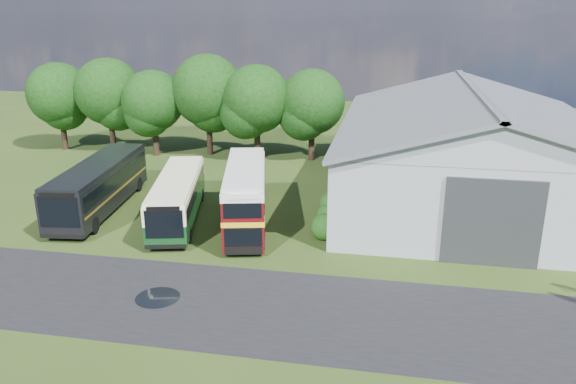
% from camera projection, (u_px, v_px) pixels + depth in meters
% --- Properties ---
extents(ground, '(120.00, 120.00, 0.00)m').
position_uv_depth(ground, '(206.00, 274.00, 30.18)').
color(ground, '#233811').
rests_on(ground, ground).
extents(asphalt_road, '(60.00, 8.00, 0.02)m').
position_uv_depth(asphalt_road, '(246.00, 307.00, 26.85)').
color(asphalt_road, black).
rests_on(asphalt_road, ground).
extents(puddle, '(2.20, 2.20, 0.01)m').
position_uv_depth(puddle, '(158.00, 298.00, 27.65)').
color(puddle, black).
rests_on(puddle, ground).
extents(storage_shed, '(18.80, 24.80, 8.15)m').
position_uv_depth(storage_shed, '(470.00, 143.00, 41.11)').
color(storage_shed, gray).
rests_on(storage_shed, ground).
extents(tree_far_left, '(6.12, 6.12, 8.64)m').
position_uv_depth(tree_far_left, '(59.00, 94.00, 54.94)').
color(tree_far_left, black).
rests_on(tree_far_left, ground).
extents(tree_left_a, '(6.46, 6.46, 9.12)m').
position_uv_depth(tree_left_a, '(108.00, 92.00, 54.42)').
color(tree_left_a, black).
rests_on(tree_left_a, ground).
extents(tree_left_b, '(5.78, 5.78, 8.16)m').
position_uv_depth(tree_left_b, '(153.00, 101.00, 52.79)').
color(tree_left_b, black).
rests_on(tree_left_b, ground).
extents(tree_mid, '(6.80, 6.80, 9.60)m').
position_uv_depth(tree_mid, '(208.00, 91.00, 52.81)').
color(tree_mid, black).
rests_on(tree_mid, ground).
extents(tree_right_a, '(6.26, 6.26, 8.83)m').
position_uv_depth(tree_right_a, '(257.00, 99.00, 51.14)').
color(tree_right_a, black).
rests_on(tree_right_a, ground).
extents(tree_right_b, '(5.98, 5.98, 8.45)m').
position_uv_depth(tree_right_b, '(312.00, 102.00, 51.08)').
color(tree_right_b, black).
rests_on(tree_right_b, ground).
extents(shrub_front, '(1.70, 1.70, 1.70)m').
position_uv_depth(shrub_front, '(324.00, 238.00, 34.78)').
color(shrub_front, '#194714').
rests_on(shrub_front, ground).
extents(shrub_mid, '(1.60, 1.60, 1.60)m').
position_uv_depth(shrub_mid, '(328.00, 227.00, 36.65)').
color(shrub_mid, '#194714').
rests_on(shrub_mid, ground).
extents(shrub_back, '(1.80, 1.80, 1.80)m').
position_uv_depth(shrub_back, '(331.00, 216.00, 38.51)').
color(shrub_back, '#194714').
rests_on(shrub_back, ground).
extents(bus_green_single, '(5.05, 11.28, 3.03)m').
position_uv_depth(bus_green_single, '(178.00, 197.00, 37.31)').
color(bus_green_single, black).
rests_on(bus_green_single, ground).
extents(bus_maroon_double, '(4.59, 10.02, 4.17)m').
position_uv_depth(bus_maroon_double, '(246.00, 197.00, 35.86)').
color(bus_maroon_double, black).
rests_on(bus_maroon_double, ground).
extents(bus_dark_single, '(4.27, 12.53, 3.39)m').
position_uv_depth(bus_dark_single, '(99.00, 185.00, 39.20)').
color(bus_dark_single, black).
rests_on(bus_dark_single, ground).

